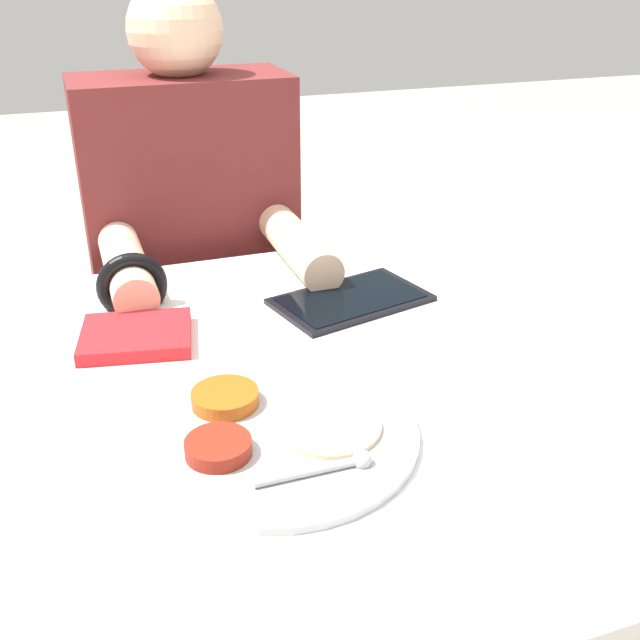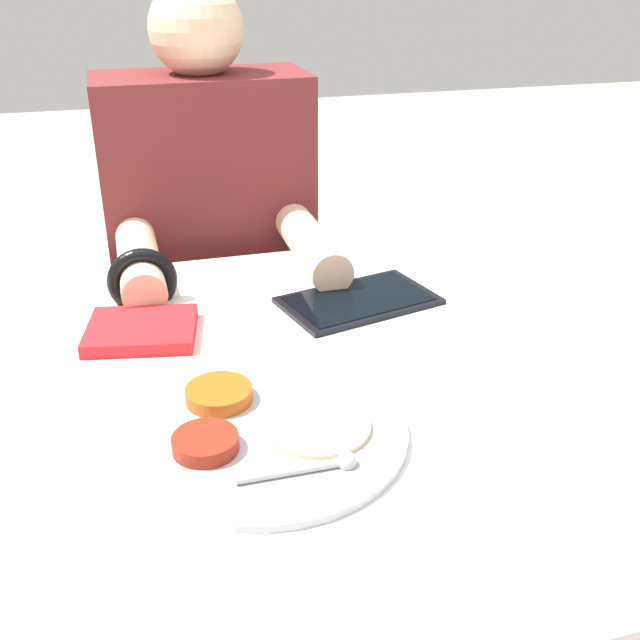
# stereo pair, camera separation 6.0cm
# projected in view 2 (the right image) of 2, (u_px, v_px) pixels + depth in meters

# --- Properties ---
(dining_table) EXTENTS (1.17, 0.92, 0.74)m
(dining_table) POSITION_uv_depth(u_px,v_px,m) (270.00, 597.00, 1.13)
(dining_table) COLOR silver
(dining_table) RESTS_ON ground_plane
(thali_tray) EXTENTS (0.33, 0.33, 0.03)m
(thali_tray) POSITION_uv_depth(u_px,v_px,m) (263.00, 429.00, 0.87)
(thali_tray) COLOR #B7BABF
(thali_tray) RESTS_ON dining_table
(red_notebook) EXTENTS (0.18, 0.16, 0.02)m
(red_notebook) POSITION_uv_depth(u_px,v_px,m) (142.00, 331.00, 1.08)
(red_notebook) COLOR silver
(red_notebook) RESTS_ON dining_table
(tablet_device) EXTENTS (0.27, 0.20, 0.01)m
(tablet_device) POSITION_uv_depth(u_px,v_px,m) (359.00, 301.00, 1.19)
(tablet_device) COLOR black
(tablet_device) RESTS_ON dining_table
(person_diner) EXTENTS (0.40, 0.48, 1.20)m
(person_diner) POSITION_uv_depth(u_px,v_px,m) (216.00, 310.00, 1.58)
(person_diner) COLOR black
(person_diner) RESTS_ON ground_plane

